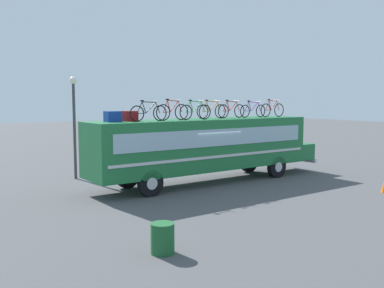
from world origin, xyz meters
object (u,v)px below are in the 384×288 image
at_px(bus, 207,145).
at_px(rooftop_bicycle_4, 211,111).
at_px(rooftop_bicycle_7, 272,109).
at_px(luggage_bag_2, 130,116).
at_px(rooftop_bicycle_3, 195,111).
at_px(rooftop_bicycle_2, 172,111).
at_px(trash_bin, 163,238).
at_px(rooftop_bicycle_1, 149,112).
at_px(street_lamp, 74,115).
at_px(rooftop_bicycle_5, 231,110).
at_px(luggage_bag_1, 113,117).
at_px(rooftop_bicycle_6, 253,110).

xyz_separation_m(bus, rooftop_bicycle_4, (0.41, 0.23, 1.61)).
bearing_deg(rooftop_bicycle_7, luggage_bag_2, 177.82).
distance_m(luggage_bag_2, rooftop_bicycle_7, 8.22).
bearing_deg(luggage_bag_2, rooftop_bicycle_3, -9.41).
height_order(rooftop_bicycle_2, trash_bin, rooftop_bicycle_2).
xyz_separation_m(rooftop_bicycle_1, rooftop_bicycle_4, (3.85, 0.63, 0.01)).
height_order(luggage_bag_2, rooftop_bicycle_3, rooftop_bicycle_3).
relative_size(bus, street_lamp, 2.50).
height_order(bus, rooftop_bicycle_5, rooftop_bicycle_5).
xyz_separation_m(luggage_bag_1, rooftop_bicycle_7, (9.03, -0.27, 0.17)).
relative_size(bus, rooftop_bicycle_4, 7.13).
xyz_separation_m(luggage_bag_2, rooftop_bicycle_5, (5.64, 0.00, 0.16)).
height_order(bus, luggage_bag_2, luggage_bag_2).
relative_size(rooftop_bicycle_1, street_lamp, 0.35).
height_order(luggage_bag_1, rooftop_bicycle_4, rooftop_bicycle_4).
distance_m(luggage_bag_2, rooftop_bicycle_1, 0.83).
distance_m(bus, luggage_bag_2, 4.25).
relative_size(rooftop_bicycle_1, rooftop_bicycle_4, 1.00).
distance_m(bus, rooftop_bicycle_6, 3.36).
relative_size(rooftop_bicycle_1, trash_bin, 2.23).
bearing_deg(rooftop_bicycle_3, rooftop_bicycle_2, 177.65).
relative_size(rooftop_bicycle_5, street_lamp, 0.34).
bearing_deg(trash_bin, rooftop_bicycle_4, 44.57).
bearing_deg(rooftop_bicycle_1, rooftop_bicycle_7, 2.13).
relative_size(luggage_bag_1, rooftop_bicycle_4, 0.35).
relative_size(luggage_bag_2, rooftop_bicycle_5, 0.32).
relative_size(rooftop_bicycle_3, trash_bin, 2.19).
bearing_deg(rooftop_bicycle_2, luggage_bag_1, 171.24).
height_order(rooftop_bicycle_1, rooftop_bicycle_7, rooftop_bicycle_7).
relative_size(rooftop_bicycle_5, trash_bin, 2.17).
bearing_deg(rooftop_bicycle_2, trash_bin, -125.12).
relative_size(rooftop_bicycle_2, rooftop_bicycle_4, 0.94).
xyz_separation_m(bus, rooftop_bicycle_3, (-0.94, -0.31, 1.61)).
distance_m(rooftop_bicycle_1, trash_bin, 7.91).
height_order(rooftop_bicycle_1, rooftop_bicycle_5, rooftop_bicycle_5).
xyz_separation_m(luggage_bag_2, rooftop_bicycle_3, (3.05, -0.51, 0.16)).
distance_m(luggage_bag_2, trash_bin, 8.14).
bearing_deg(trash_bin, luggage_bag_2, 68.28).
bearing_deg(rooftop_bicycle_7, rooftop_bicycle_6, 173.11).
height_order(trash_bin, street_lamp, street_lamp).
xyz_separation_m(luggage_bag_2, rooftop_bicycle_4, (4.40, 0.04, 0.16)).
xyz_separation_m(rooftop_bicycle_2, rooftop_bicycle_3, (1.21, -0.05, -0.01)).
distance_m(luggage_bag_1, luggage_bag_2, 0.81).
xyz_separation_m(rooftop_bicycle_2, rooftop_bicycle_4, (2.57, 0.49, -0.01)).
distance_m(rooftop_bicycle_3, rooftop_bicycle_7, 5.17).
bearing_deg(rooftop_bicycle_5, rooftop_bicycle_7, -6.99).
height_order(rooftop_bicycle_6, street_lamp, street_lamp).
bearing_deg(street_lamp, bus, -44.42).
relative_size(trash_bin, street_lamp, 0.16).
bearing_deg(luggage_bag_2, trash_bin, -111.72).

